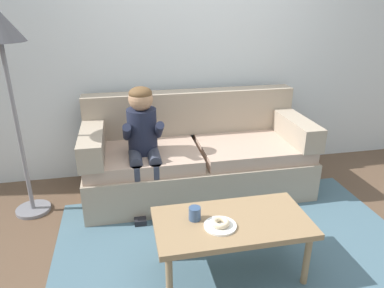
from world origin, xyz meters
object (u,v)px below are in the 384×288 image
Objects in this scene: coffee_table at (232,226)px; donut at (220,223)px; toy_controller at (283,226)px; floor_lamp at (1,43)px; couch at (197,157)px; person_child at (143,137)px; mug at (195,213)px.

coffee_table is 0.14m from donut.
donut is 0.53× the size of toy_controller.
coffee_table is 2.16m from floor_lamp.
coffee_table is at bearing -91.17° from couch.
person_child is 1.41m from toy_controller.
person_child is at bearing 104.88° from mug.
floor_lamp is at bearing -175.47° from couch.
floor_lamp is at bearing 140.64° from donut.
person_child is (-0.52, -0.21, 0.33)m from couch.
couch is at bearing 21.57° from person_child.
person_child is at bearing 110.29° from donut.
mug is (-0.27, -1.17, 0.14)m from couch.
donut reaches higher than toy_controller.
couch is 0.65m from person_child.
mug is (0.26, -0.96, -0.19)m from person_child.
toy_controller is at bearing 34.16° from coffee_table.
person_child reaches higher than mug.
floor_lamp reaches higher than coffee_table.
mug reaches higher than toy_controller.
toy_controller is at bearing -55.96° from couch.
donut is at bearing -150.36° from coffee_table.
coffee_table is 0.79m from toy_controller.
toy_controller is 0.13× the size of floor_lamp.
person_child is 1.01m from mug.
couch is at bearing 154.37° from toy_controller.
coffee_table is 0.26m from mug.
toy_controller is (0.59, 0.40, -0.36)m from coffee_table.
floor_lamp reaches higher than person_child.
couch is 17.69× the size of donut.
donut is at bearing -116.13° from toy_controller.
floor_lamp is (-1.27, 1.05, 1.00)m from mug.
person_child is 9.18× the size of donut.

